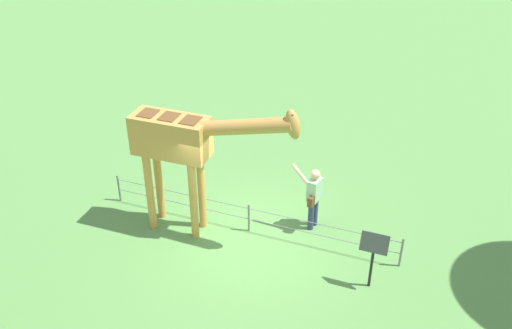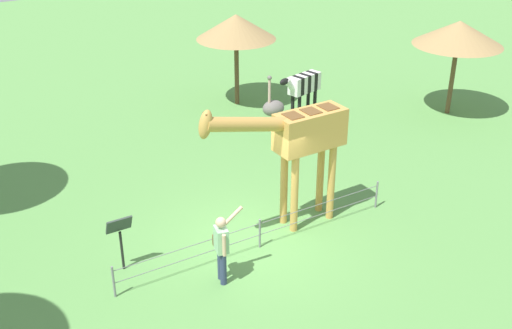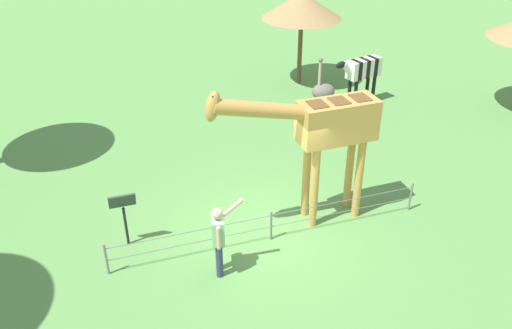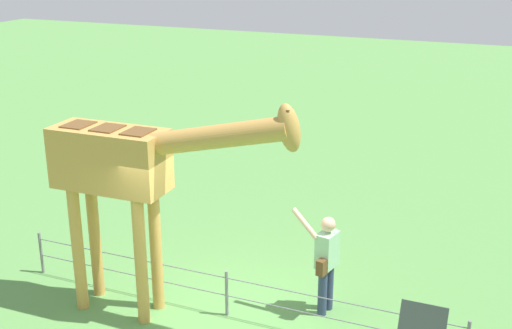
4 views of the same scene
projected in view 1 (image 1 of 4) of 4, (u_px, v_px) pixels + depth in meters
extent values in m
plane|color=#568E47|center=(245.00, 236.00, 13.14)|extent=(60.00, 60.00, 0.00)
cylinder|color=#C69347|center=(202.00, 191.00, 12.98)|extent=(0.18, 0.18, 2.00)
cylinder|color=#C69347|center=(194.00, 201.00, 12.62)|extent=(0.18, 0.18, 2.00)
cylinder|color=#C69347|center=(159.00, 182.00, 13.29)|extent=(0.18, 0.18, 2.00)
cylinder|color=#C69347|center=(150.00, 192.00, 12.94)|extent=(0.18, 0.18, 2.00)
cube|color=#C69347|center=(171.00, 136.00, 12.20)|extent=(1.71, 0.73, 0.90)
cube|color=brown|center=(191.00, 120.00, 11.82)|extent=(0.37, 0.45, 0.02)
cube|color=brown|center=(169.00, 117.00, 11.96)|extent=(0.37, 0.45, 0.02)
cube|color=brown|center=(148.00, 113.00, 12.10)|extent=(0.37, 0.45, 0.02)
cylinder|color=#C69347|center=(242.00, 127.00, 11.46)|extent=(2.20, 0.36, 0.79)
ellipsoid|color=#C69347|center=(293.00, 124.00, 11.03)|extent=(0.42, 0.27, 0.69)
cylinder|color=brown|center=(294.00, 115.00, 10.99)|extent=(0.05, 0.05, 0.14)
cylinder|color=brown|center=(292.00, 118.00, 10.89)|extent=(0.05, 0.05, 0.14)
cylinder|color=navy|center=(311.00, 215.00, 13.19)|extent=(0.14, 0.14, 0.78)
cylinder|color=navy|center=(315.00, 211.00, 13.33)|extent=(0.14, 0.14, 0.78)
cube|color=#93C699|center=(315.00, 190.00, 12.91)|extent=(0.31, 0.40, 0.55)
sphere|color=#D8AD8C|center=(316.00, 174.00, 12.70)|extent=(0.22, 0.22, 0.22)
cylinder|color=#D8AD8C|center=(300.00, 174.00, 12.73)|extent=(0.47, 0.18, 0.43)
cylinder|color=#D8AD8C|center=(319.00, 185.00, 13.07)|extent=(0.08, 0.08, 0.50)
cube|color=brown|center=(312.00, 201.00, 12.82)|extent=(0.16, 0.22, 0.24)
cylinder|color=black|center=(371.00, 268.00, 11.51)|extent=(0.06, 0.06, 0.95)
cube|color=#333D38|center=(375.00, 243.00, 11.17)|extent=(0.56, 0.21, 0.38)
cylinder|color=slate|center=(119.00, 188.00, 14.19)|extent=(0.05, 0.05, 0.75)
cylinder|color=slate|center=(249.00, 218.00, 13.14)|extent=(0.05, 0.05, 0.75)
cylinder|color=slate|center=(401.00, 252.00, 12.08)|extent=(0.05, 0.05, 0.75)
cube|color=slate|center=(249.00, 208.00, 13.00)|extent=(7.00, 0.01, 0.01)
cube|color=slate|center=(249.00, 219.00, 13.15)|extent=(7.00, 0.01, 0.01)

